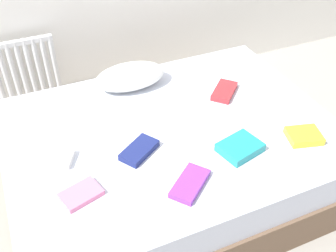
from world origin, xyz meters
TOP-DOWN VIEW (x-y plane):
  - ground_plane at (0.00, 0.00)m, footprint 8.00×8.00m
  - bed at (0.00, 0.00)m, footprint 2.00×1.50m
  - radiator at (-0.70, 1.20)m, footprint 0.49×0.04m
  - pillow at (-0.07, 0.54)m, footprint 0.49×0.28m
  - textbook_yellow at (0.67, -0.40)m, footprint 0.22×0.20m
  - textbook_teal at (0.27, -0.34)m, footprint 0.26×0.23m
  - textbook_white at (-0.71, 0.01)m, footprint 0.26×0.23m
  - textbook_pink at (-0.63, -0.31)m, footprint 0.22×0.18m
  - textbook_red at (0.48, 0.20)m, footprint 0.26×0.25m
  - textbook_navy at (-0.25, -0.13)m, footprint 0.26×0.23m
  - textbook_purple at (-0.10, -0.46)m, footprint 0.27×0.25m

SIDE VIEW (x-z plane):
  - ground_plane at x=0.00m, z-range 0.00..0.00m
  - bed at x=0.00m, z-range 0.00..0.50m
  - radiator at x=-0.70m, z-range 0.09..0.67m
  - textbook_pink at x=-0.63m, z-range 0.50..0.53m
  - textbook_purple at x=-0.10m, z-range 0.50..0.53m
  - textbook_white at x=-0.71m, z-range 0.50..0.53m
  - textbook_red at x=0.48m, z-range 0.50..0.54m
  - textbook_navy at x=-0.25m, z-range 0.50..0.54m
  - textbook_yellow at x=0.67m, z-range 0.50..0.54m
  - textbook_teal at x=0.27m, z-range 0.50..0.55m
  - pillow at x=-0.07m, z-range 0.50..0.66m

